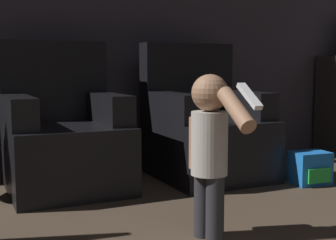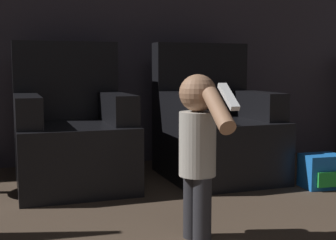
{
  "view_description": "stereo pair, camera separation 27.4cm",
  "coord_description": "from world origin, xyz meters",
  "px_view_note": "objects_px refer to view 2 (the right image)",
  "views": [
    {
      "loc": [
        -0.84,
        0.56,
        0.82
      ],
      "look_at": [
        0.09,
        3.13,
        0.51
      ],
      "focal_mm": 50.0,
      "sensor_mm": 36.0,
      "label": 1
    },
    {
      "loc": [
        -0.58,
        0.48,
        0.82
      ],
      "look_at": [
        0.09,
        3.13,
        0.51
      ],
      "focal_mm": 50.0,
      "sensor_mm": 36.0,
      "label": 2
    }
  ],
  "objects_px": {
    "armchair_right": "(215,131)",
    "toy_backpack": "(321,171)",
    "person_toddler": "(198,144)",
    "armchair_left": "(72,136)"
  },
  "relations": [
    {
      "from": "armchair_right",
      "to": "person_toddler",
      "type": "xyz_separation_m",
      "value": [
        -0.54,
        -1.25,
        0.12
      ]
    },
    {
      "from": "armchair_right",
      "to": "person_toddler",
      "type": "relative_size",
      "value": 1.28
    },
    {
      "from": "person_toddler",
      "to": "armchair_left",
      "type": "bearing_deg",
      "value": 10.68
    },
    {
      "from": "armchair_left",
      "to": "armchair_right",
      "type": "bearing_deg",
      "value": -4.96
    },
    {
      "from": "toy_backpack",
      "to": "armchair_left",
      "type": "bearing_deg",
      "value": 162.84
    },
    {
      "from": "armchair_left",
      "to": "person_toddler",
      "type": "height_order",
      "value": "armchair_left"
    },
    {
      "from": "armchair_right",
      "to": "toy_backpack",
      "type": "distance_m",
      "value": 0.81
    },
    {
      "from": "armchair_left",
      "to": "person_toddler",
      "type": "xyz_separation_m",
      "value": [
        0.52,
        -1.25,
        0.12
      ]
    },
    {
      "from": "person_toddler",
      "to": "toy_backpack",
      "type": "xyz_separation_m",
      "value": [
        1.13,
        0.74,
        -0.35
      ]
    },
    {
      "from": "armchair_left",
      "to": "person_toddler",
      "type": "distance_m",
      "value": 1.36
    }
  ]
}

